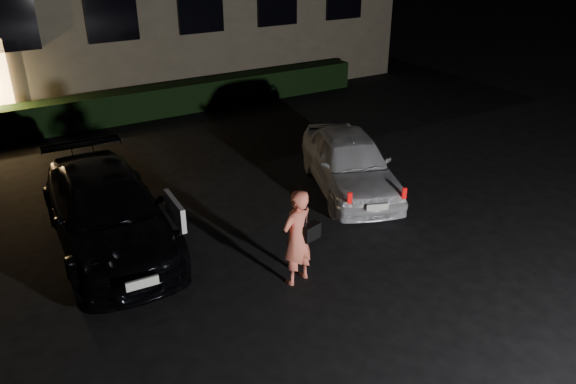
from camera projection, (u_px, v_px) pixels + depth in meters
ground at (349, 321)px, 7.98m from camera, size 80.00×80.00×0.00m
hedge at (127, 106)px, 15.89m from camera, size 15.00×0.70×0.85m
sedan at (107, 211)px, 9.63m from camera, size 2.03×4.56×1.28m
hatch at (350, 162)px, 11.66m from camera, size 2.63×3.91×1.24m
man at (297, 237)px, 8.54m from camera, size 0.72×0.51×1.58m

